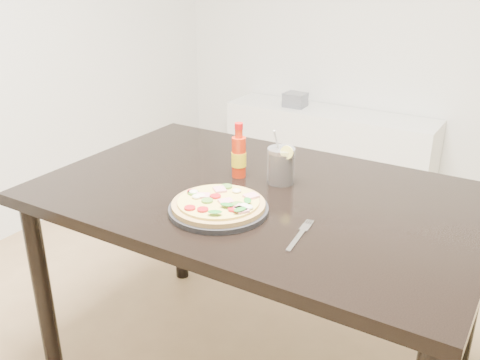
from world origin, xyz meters
The scene contains 8 objects.
dining_table centered at (-0.29, 0.21, 0.67)m, with size 1.40×0.90×0.75m.
plate centered at (-0.32, 0.01, 0.76)m, with size 0.29×0.29×0.02m, color black.
pizza centered at (-0.32, 0.01, 0.78)m, with size 0.27×0.27×0.03m.
hot_sauce_bottle centered at (-0.41, 0.28, 0.82)m, with size 0.05×0.05×0.19m.
cola_cup centered at (-0.27, 0.31, 0.81)m, with size 0.10×0.09×0.18m.
fork centered at (-0.05, 0.01, 0.75)m, with size 0.04×0.19×0.00m.
media_console centered at (-0.80, 2.07, 0.25)m, with size 1.40×0.34×0.50m, color white.
cd_stack centered at (-1.05, 2.05, 0.55)m, with size 0.14×0.12×0.09m.
Camera 1 is at (0.47, -1.16, 1.44)m, focal length 40.00 mm.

